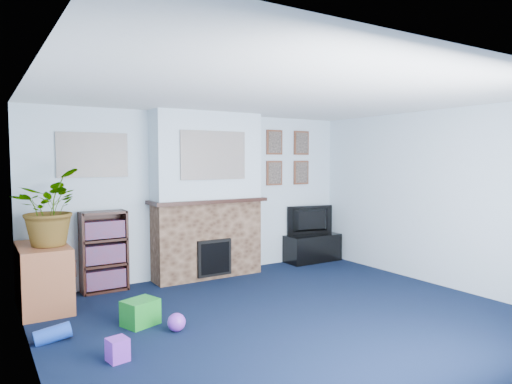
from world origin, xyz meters
TOP-DOWN VIEW (x-y plane):
  - floor at (0.00, 0.00)m, footprint 5.00×4.50m
  - ceiling at (0.00, 0.00)m, footprint 5.00×4.50m
  - wall_back at (0.00, 2.25)m, footprint 5.00×0.04m
  - wall_front at (0.00, -2.25)m, footprint 5.00×0.04m
  - wall_left at (-2.50, 0.00)m, footprint 0.04×4.50m
  - wall_right at (2.50, 0.00)m, footprint 0.04×4.50m
  - chimney_breast at (0.00, 2.05)m, footprint 1.72×0.50m
  - collage_main at (0.00, 1.84)m, footprint 1.00×0.03m
  - collage_left at (-1.55, 2.23)m, footprint 0.90×0.03m
  - portrait_tl at (1.30, 2.23)m, footprint 0.30×0.03m
  - portrait_tr at (1.85, 2.23)m, footprint 0.30×0.03m
  - portrait_bl at (1.30, 2.23)m, footprint 0.30×0.03m
  - portrait_br at (1.85, 2.23)m, footprint 0.30×0.03m
  - tv_stand at (1.95, 2.03)m, footprint 0.96×0.40m
  - television at (1.95, 2.05)m, footprint 0.84×0.28m
  - bookshelf at (-1.47, 2.11)m, footprint 0.58×0.28m
  - sideboard at (-2.24, 1.75)m, footprint 0.53×0.95m
  - potted_plant at (-2.19, 1.70)m, footprint 0.84×0.92m
  - mantel_clock at (-0.13, 2.00)m, footprint 0.09×0.05m
  - mantel_candle at (0.27, 2.00)m, footprint 0.05×0.05m
  - mantel_teddy at (-0.55, 2.00)m, footprint 0.12×0.12m
  - mantel_can at (0.72, 2.00)m, footprint 0.07×0.07m
  - green_crate at (-1.46, 0.64)m, footprint 0.40×0.36m
  - toy_ball at (-1.21, 0.27)m, footprint 0.18×0.18m
  - toy_block at (-1.89, -0.09)m, footprint 0.19×0.19m
  - toy_tube at (-2.30, 0.65)m, footprint 0.34×0.15m

SIDE VIEW (x-z plane):
  - floor at x=0.00m, z-range -0.01..0.01m
  - toy_tube at x=-2.30m, z-range -0.03..0.17m
  - toy_ball at x=-1.21m, z-range 0.00..0.18m
  - toy_block at x=-1.89m, z-range 0.01..0.21m
  - green_crate at x=-1.46m, z-range 0.01..0.27m
  - tv_stand at x=1.95m, z-range 0.00..0.45m
  - sideboard at x=-2.24m, z-range -0.02..0.72m
  - bookshelf at x=-1.47m, z-range -0.02..1.03m
  - television at x=1.95m, z-range 0.45..0.94m
  - potted_plant at x=-2.19m, z-range 0.74..1.62m
  - chimney_breast at x=0.00m, z-range -0.02..2.38m
  - wall_back at x=0.00m, z-range 0.00..2.40m
  - wall_front at x=0.00m, z-range 0.00..2.40m
  - wall_left at x=-2.50m, z-range 0.00..2.40m
  - wall_right at x=2.50m, z-range 0.00..2.40m
  - mantel_can at x=0.72m, z-range 1.14..1.28m
  - mantel_teddy at x=-0.55m, z-range 1.16..1.27m
  - mantel_clock at x=-0.13m, z-range 1.16..1.28m
  - mantel_candle at x=0.27m, z-range 1.15..1.31m
  - portrait_bl at x=1.30m, z-range 1.30..1.70m
  - portrait_br at x=1.85m, z-range 1.30..1.70m
  - collage_left at x=-1.55m, z-range 1.49..2.07m
  - collage_main at x=0.00m, z-range 1.44..2.12m
  - portrait_tl at x=1.30m, z-range 1.80..2.20m
  - portrait_tr at x=1.85m, z-range 1.80..2.20m
  - ceiling at x=0.00m, z-range 2.40..2.40m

